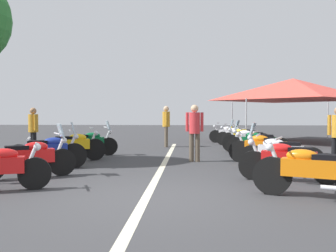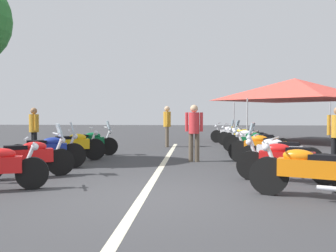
{
  "view_description": "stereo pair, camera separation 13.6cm",
  "coord_description": "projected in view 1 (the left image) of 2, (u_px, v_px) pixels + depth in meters",
  "views": [
    {
      "loc": [
        -6.18,
        -0.76,
        1.43
      ],
      "look_at": [
        6.1,
        0.0,
        1.02
      ],
      "focal_mm": 39.3,
      "sensor_mm": 36.0,
      "label": 1
    },
    {
      "loc": [
        -6.18,
        -0.9,
        1.43
      ],
      "look_at": [
        6.1,
        0.0,
        1.02
      ],
      "focal_mm": 39.3,
      "sensor_mm": 36.0,
      "label": 2
    }
  ],
  "objects": [
    {
      "name": "ground_plane",
      "position": [
        146.0,
        198.0,
        6.26
      ],
      "size": [
        80.0,
        80.0,
        0.0
      ],
      "primitive_type": "plane",
      "color": "#38383A"
    },
    {
      "name": "motorcycle_right_row_3",
      "position": [
        265.0,
        148.0,
        10.57
      ],
      "size": [
        1.07,
        2.03,
        1.0
      ],
      "rotation": [
        0.0,
        0.0,
        1.15
      ],
      "color": "black",
      "rests_on": "ground_plane"
    },
    {
      "name": "motorcycle_right_row_7",
      "position": [
        239.0,
        136.0,
        16.47
      ],
      "size": [
        0.96,
        2.01,
        0.99
      ],
      "rotation": [
        0.0,
        0.0,
        1.23
      ],
      "color": "black",
      "rests_on": "ground_plane"
    },
    {
      "name": "motorcycle_right_row_6",
      "position": [
        245.0,
        138.0,
        14.92
      ],
      "size": [
        1.02,
        1.93,
        1.01
      ],
      "rotation": [
        0.0,
        0.0,
        1.15
      ],
      "color": "black",
      "rests_on": "ground_plane"
    },
    {
      "name": "motorcycle_right_row_1",
      "position": [
        288.0,
        160.0,
        7.71
      ],
      "size": [
        0.9,
        2.05,
        0.99
      ],
      "rotation": [
        0.0,
        0.0,
        1.28
      ],
      "color": "black",
      "rests_on": "ground_plane"
    },
    {
      "name": "bystander_0",
      "position": [
        33.0,
        128.0,
        12.4
      ],
      "size": [
        0.42,
        0.38,
        1.64
      ],
      "rotation": [
        0.0,
        0.0,
        5.43
      ],
      "color": "black",
      "rests_on": "ground_plane"
    },
    {
      "name": "bystander_3",
      "position": [
        166.0,
        123.0,
        15.81
      ],
      "size": [
        0.53,
        0.32,
        1.76
      ],
      "rotation": [
        0.0,
        0.0,
        1.7
      ],
      "color": "brown",
      "rests_on": "ground_plane"
    },
    {
      "name": "motorcycle_right_row_2",
      "position": [
        279.0,
        152.0,
        9.22
      ],
      "size": [
        0.97,
        1.98,
        1.2
      ],
      "rotation": [
        0.0,
        0.0,
        1.21
      ],
      "color": "black",
      "rests_on": "ground_plane"
    },
    {
      "name": "motorcycle_left_row_4",
      "position": [
        88.0,
        142.0,
        12.43
      ],
      "size": [
        0.99,
        1.96,
        1.2
      ],
      "rotation": [
        0.0,
        0.0,
        -1.18
      ],
      "color": "black",
      "rests_on": "ground_plane"
    },
    {
      "name": "motorcycle_right_row_8",
      "position": [
        231.0,
        134.0,
        17.99
      ],
      "size": [
        0.89,
        2.12,
        0.99
      ],
      "rotation": [
        0.0,
        0.0,
        1.3
      ],
      "color": "black",
      "rests_on": "ground_plane"
    },
    {
      "name": "motorcycle_left_row_2",
      "position": [
        48.0,
        151.0,
        9.47
      ],
      "size": [
        0.92,
        1.95,
        1.22
      ],
      "rotation": [
        0.0,
        0.0,
        -1.22
      ],
      "color": "black",
      "rests_on": "ground_plane"
    },
    {
      "name": "motorcycle_right_row_5",
      "position": [
        249.0,
        140.0,
        13.52
      ],
      "size": [
        0.83,
        2.0,
        1.22
      ],
      "rotation": [
        0.0,
        0.0,
        1.32
      ],
      "color": "black",
      "rests_on": "ground_plane"
    },
    {
      "name": "motorcycle_right_row_0",
      "position": [
        312.0,
        171.0,
        6.19
      ],
      "size": [
        0.99,
        1.92,
        1.02
      ],
      "rotation": [
        0.0,
        0.0,
        1.17
      ],
      "color": "black",
      "rests_on": "ground_plane"
    },
    {
      "name": "motorcycle_left_row_1",
      "position": [
        29.0,
        157.0,
        8.15
      ],
      "size": [
        1.21,
        1.88,
        1.2
      ],
      "rotation": [
        0.0,
        0.0,
        -1.03
      ],
      "color": "black",
      "rests_on": "ground_plane"
    },
    {
      "name": "motorcycle_right_row_4",
      "position": [
        258.0,
        143.0,
        12.18
      ],
      "size": [
        0.94,
        2.07,
        1.21
      ],
      "rotation": [
        0.0,
        0.0,
        1.25
      ],
      "color": "black",
      "rests_on": "ground_plane"
    },
    {
      "name": "event_tent",
      "position": [
        293.0,
        89.0,
        18.37
      ],
      "size": [
        6.03,
        6.03,
        3.2
      ],
      "color": "#E54C3F",
      "rests_on": "ground_plane"
    },
    {
      "name": "motorcycle_left_row_3",
      "position": [
        72.0,
        146.0,
        11.07
      ],
      "size": [
        1.03,
        1.92,
        1.01
      ],
      "rotation": [
        0.0,
        0.0,
        -1.14
      ],
      "color": "black",
      "rests_on": "ground_plane"
    },
    {
      "name": "bystander_2",
      "position": [
        195.0,
        128.0,
        10.94
      ],
      "size": [
        0.32,
        0.53,
        1.7
      ],
      "rotation": [
        0.0,
        0.0,
        6.25
      ],
      "color": "brown",
      "rests_on": "ground_plane"
    },
    {
      "name": "lane_centre_stripe",
      "position": [
        163.0,
        166.0,
        10.1
      ],
      "size": [
        14.52,
        0.16,
        0.01
      ],
      "primitive_type": "cube",
      "color": "beige",
      "rests_on": "ground_plane"
    }
  ]
}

